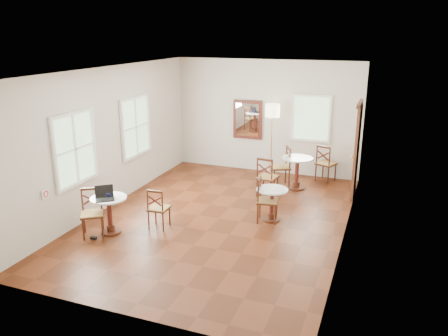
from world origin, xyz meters
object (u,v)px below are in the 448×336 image
water_glass (101,193)px  navy_mug (108,195)px  laptop (105,196)px  mouse (99,197)px  cafe_table_near (109,211)px  chair_near_a (158,208)px  chair_back_b (281,167)px  cafe_table_back (297,169)px  floor_lamp (272,115)px  chair_back_a (326,163)px  power_adapter (94,238)px  chair_mid_a (267,177)px  chair_near_b (92,213)px  cafe_table_mid (272,201)px  chair_mid_b (266,200)px

water_glass → navy_mug: bearing=-11.6°
laptop → mouse: (-0.14, 0.02, -0.04)m
cafe_table_near → chair_near_a: size_ratio=0.88×
cafe_table_near → chair_back_b: bearing=57.6°
cafe_table_back → floor_lamp: (-0.85, 0.79, 1.13)m
chair_back_a → power_adapter: bearing=75.7°
chair_mid_a → chair_near_b: bearing=59.8°
cafe_table_back → chair_near_a: (-2.06, -3.19, -0.08)m
chair_back_b → power_adapter: 4.90m
cafe_table_back → chair_back_b: chair_back_b is taller
chair_near_b → water_glass: (0.06, 0.24, 0.33)m
mouse → chair_back_a: bearing=68.8°
cafe_table_mid → chair_near_b: (-2.97, -1.85, 0.03)m
chair_near_b → cafe_table_mid: bearing=-1.9°
chair_mid_b → water_glass: (-2.81, -1.52, 0.32)m
mouse → chair_near_a: bearing=49.8°
cafe_table_near → water_glass: water_glass is taller
cafe_table_near → navy_mug: 0.32m
chair_mid_b → chair_back_a: chair_back_a is taller
chair_near_b → chair_back_b: 4.80m
cafe_table_back → chair_mid_a: (-0.53, -0.78, -0.01)m
cafe_table_near → power_adapter: 0.57m
power_adapter → chair_near_b: bearing=122.6°
cafe_table_near → laptop: size_ratio=1.64×
laptop → water_glass: 0.20m
chair_back_a → floor_lamp: bearing=22.6°
navy_mug → water_glass: 0.18m
cafe_table_near → navy_mug: size_ratio=6.39×
chair_near_b → laptop: bearing=-6.2°
cafe_table_back → chair_near_b: 4.97m
chair_back_b → laptop: 4.59m
laptop → power_adapter: (-0.12, -0.27, -0.76)m
chair_mid_a → water_glass: (-2.45, -2.89, 0.30)m
water_glass → mouse: bearing=-78.0°
cafe_table_mid → chair_back_b: (-0.32, 2.15, 0.08)m
chair_near_a → power_adapter: 1.31m
cafe_table_mid → navy_mug: size_ratio=6.00×
power_adapter → cafe_table_near: bearing=67.9°
cafe_table_mid → laptop: bearing=-147.8°
cafe_table_mid → chair_near_b: 3.50m
cafe_table_near → chair_back_b: (2.41, 3.80, 0.05)m
chair_mid_a → mouse: (-2.43, -3.00, 0.26)m
chair_mid_b → floor_lamp: (-0.68, 2.94, 1.17)m
cafe_table_mid → laptop: size_ratio=1.54×
cafe_table_back → chair_near_a: bearing=-122.8°
chair_mid_a → mouse: bearing=59.6°
water_glass → cafe_table_near: bearing=-12.3°
chair_near_b → navy_mug: 0.45m
mouse → laptop: bearing=10.0°
chair_mid_a → floor_lamp: floor_lamp is taller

